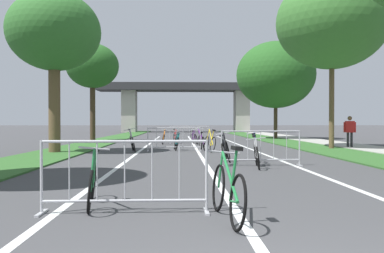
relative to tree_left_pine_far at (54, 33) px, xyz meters
The scene contains 28 objects.
grass_verge_left 10.68m from the tree_left_pine_far, 89.18° to the left, with size 2.38×58.30×0.05m, color #2D5B26.
grass_verge_right 16.03m from the tree_left_pine_far, 38.26° to the left, with size 2.38×58.30×0.05m, color #2D5B26.
sidewalk_path_right 17.80m from the tree_left_pine_far, 33.49° to the left, with size 2.21×58.30×0.08m, color #9E9B93.
lane_stripe_center 8.23m from the tree_left_pine_far, 22.01° to the left, with size 0.14×33.73×0.01m, color silver.
lane_stripe_right_lane 10.29m from the tree_left_pine_far, 15.79° to the left, with size 0.14×33.73×0.01m, color silver.
lane_stripe_left_lane 6.57m from the tree_left_pine_far, 35.32° to the left, with size 0.14×33.73×0.01m, color silver.
overpass_bridge 34.30m from the tree_left_pine_far, 79.85° to the left, with size 22.14×4.10×6.13m.
tree_left_pine_far is the anchor object (origin of this frame).
tree_left_maple_mid 9.97m from the tree_left_pine_far, 93.13° to the left, with size 3.47×3.47×6.51m.
tree_right_cypress_far 12.69m from the tree_left_pine_far, ahead, with size 5.26×5.26×8.30m.
tree_right_oak_mid 18.21m from the tree_left_pine_far, 46.55° to the left, with size 5.92×5.92×7.39m.
crowd_barrier_nearest 12.85m from the tree_left_pine_far, 68.39° to the right, with size 2.41×0.47×1.05m.
crowd_barrier_second 10.23m from the tree_left_pine_far, 33.68° to the right, with size 2.42×0.50×1.05m.
crowd_barrier_third 6.80m from the tree_left_pine_far, 11.38° to the left, with size 2.41×0.46×1.05m.
crowd_barrier_fourth 10.24m from the tree_left_pine_far, 50.53° to the left, with size 2.42×0.51×1.05m.
bicycle_green_0 13.83m from the tree_left_pine_far, 63.29° to the right, with size 0.51×1.79×1.00m.
bicycle_purple_1 10.13m from the tree_left_pine_far, 47.29° to the left, with size 0.51×1.64×0.92m.
bicycle_yellow_2 8.04m from the tree_left_pine_far, ahead, with size 0.53×1.64×1.03m.
bicycle_teal_3 7.08m from the tree_left_pine_far, 16.93° to the left, with size 0.55×1.66×0.89m.
bicycle_orange_4 9.17m from the tree_left_pine_far, 57.06° to the left, with size 0.46×1.71×0.90m.
bicycle_silver_5 5.64m from the tree_left_pine_far, ahead, with size 0.56×1.69×1.06m.
bicycle_black_6 9.31m from the tree_left_pine_far, 34.34° to the right, with size 0.55×1.74×1.01m.
bicycle_blue_7 10.05m from the tree_left_pine_far, 31.35° to the right, with size 0.51×1.72×1.01m.
bicycle_red_8 10.11m from the tree_left_pine_far, 56.16° to the left, with size 0.55×1.70×0.89m.
bicycle_white_9 10.39m from the tree_left_pine_far, 36.89° to the right, with size 0.55×1.70×0.93m.
bicycle_green_10 12.28m from the tree_left_pine_far, 70.10° to the right, with size 0.53×1.65×0.96m.
bicycle_purple_11 7.95m from the tree_left_pine_far, 13.46° to the left, with size 0.56×1.71×1.01m.
pedestrian_with_backpack 14.43m from the tree_left_pine_far, 10.53° to the left, with size 0.57×0.36×1.59m.
Camera 1 is at (-0.83, -2.52, 1.31)m, focal length 37.55 mm.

